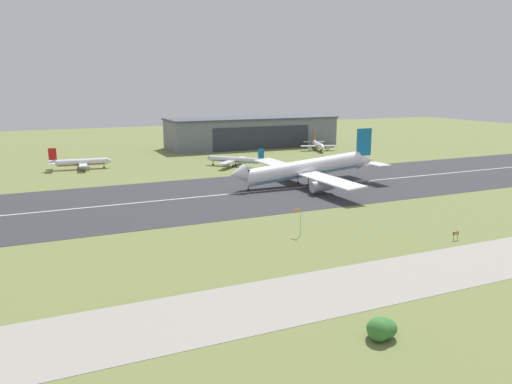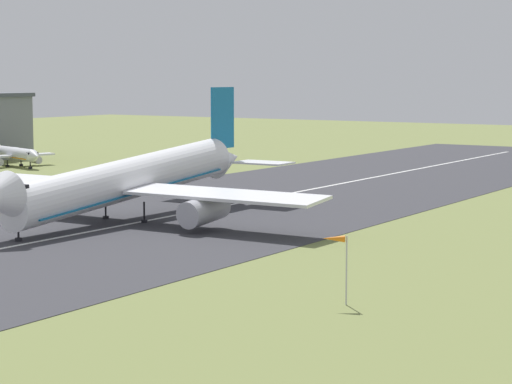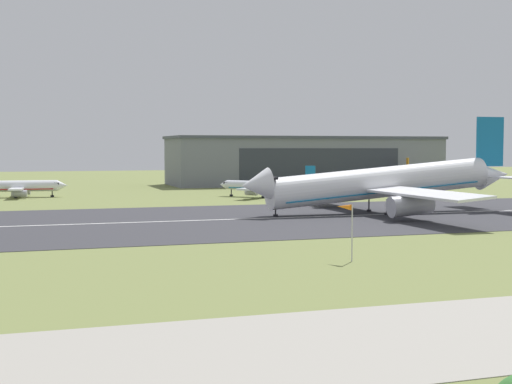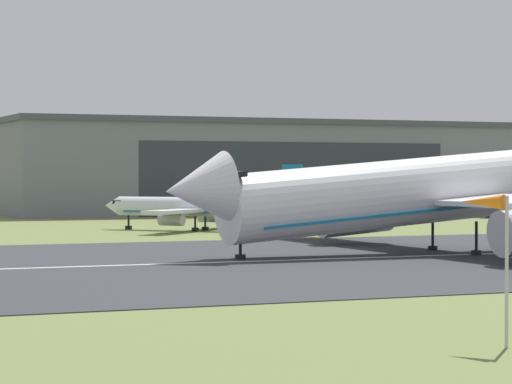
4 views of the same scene
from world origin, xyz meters
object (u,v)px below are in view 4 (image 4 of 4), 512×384
object	(u,v)px
airplane_parked_east	(474,198)
windsock_pole	(486,212)
airplane_landing	(461,190)
airplane_parked_centre	(202,208)

from	to	relation	value
airplane_parked_east	windsock_pole	bearing A→B (deg)	-123.02
airplane_landing	airplane_parked_east	xyz separation A→B (m)	(49.21, 73.21, -2.62)
airplane_landing	windsock_pole	size ratio (longest dim) A/B	10.01
airplane_landing	airplane_parked_centre	xyz separation A→B (m)	(-6.87, 44.31, -2.65)
windsock_pole	airplane_parked_east	bearing A→B (deg)	56.98
airplane_parked_east	airplane_parked_centre	bearing A→B (deg)	-152.73
airplane_landing	windsock_pole	world-z (taller)	airplane_landing
airplane_landing	windsock_pole	bearing A→B (deg)	-121.60
airplane_parked_east	airplane_landing	bearing A→B (deg)	-123.91
airplane_parked_centre	windsock_pole	size ratio (longest dim) A/B	3.76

